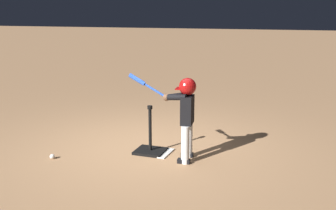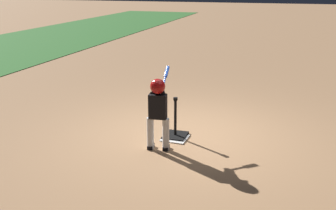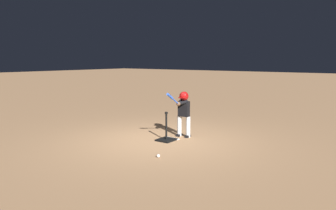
{
  "view_description": "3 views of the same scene",
  "coord_description": "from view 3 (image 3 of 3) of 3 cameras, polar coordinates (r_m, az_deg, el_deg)",
  "views": [
    {
      "loc": [
        -2.31,
        5.46,
        2.11
      ],
      "look_at": [
        -0.54,
        0.48,
        0.86
      ],
      "focal_mm": 42.0,
      "sensor_mm": 36.0,
      "label": 1
    },
    {
      "loc": [
        -6.49,
        -1.71,
        2.71
      ],
      "look_at": [
        -0.5,
        0.18,
        0.71
      ],
      "focal_mm": 42.0,
      "sensor_mm": 36.0,
      "label": 2
    },
    {
      "loc": [
        6.38,
        5.05,
        2.07
      ],
      "look_at": [
        -0.26,
        0.12,
        0.9
      ],
      "focal_mm": 35.0,
      "sensor_mm": 36.0,
      "label": 3
    }
  ],
  "objects": [
    {
      "name": "baseball",
      "position": [
        7.01,
        -1.7,
        -8.84
      ],
      "size": [
        0.07,
        0.07,
        0.07
      ],
      "primitive_type": "sphere",
      "color": "white",
      "rests_on": "ground_plane"
    },
    {
      "name": "batter_child",
      "position": [
        8.66,
        2.68,
        -0.56
      ],
      "size": [
        0.99,
        0.39,
        1.26
      ],
      "color": "silver",
      "rests_on": "ground_plane"
    },
    {
      "name": "ground_plane",
      "position": [
        8.4,
        -1.69,
        -6.24
      ],
      "size": [
        90.0,
        90.0,
        0.0
      ],
      "primitive_type": "plane",
      "color": "#AD7F56"
    },
    {
      "name": "home_plate",
      "position": [
        8.49,
        -0.05,
        -6.0
      ],
      "size": [
        0.46,
        0.46,
        0.02
      ],
      "primitive_type": "cube",
      "rotation": [
        0.0,
        0.0,
        -0.04
      ],
      "color": "white",
      "rests_on": "ground_plane"
    },
    {
      "name": "batting_tee",
      "position": [
        8.39,
        -0.3,
        -5.55
      ],
      "size": [
        0.45,
        0.4,
        0.74
      ],
      "color": "black",
      "rests_on": "ground_plane"
    }
  ]
}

